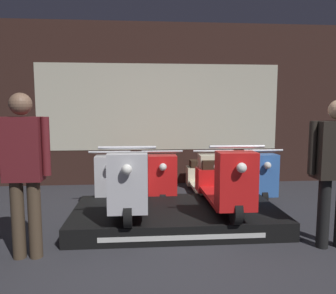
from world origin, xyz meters
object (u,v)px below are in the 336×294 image
Objects in this scene: scooter_backrow_0 at (114,179)px; scooter_backrow_1 at (160,178)px; person_left_browsing at (24,165)px; person_right_browsing at (336,161)px; scooter_backrow_3 at (250,177)px; scooter_display_left at (130,184)px; scooter_backrow_2 at (205,177)px; scooter_display_right at (223,182)px.

scooter_backrow_0 is 0.78m from scooter_backrow_1.
person_right_browsing is at bearing -0.00° from person_left_browsing.
scooter_backrow_1 is 2.85m from person_right_browsing.
scooter_display_left is at bearing -146.11° from scooter_backrow_3.
scooter_backrow_0 is at bearing 180.00° from scooter_backrow_1.
person_left_browsing is at bearing -136.43° from scooter_backrow_2.
scooter_display_right is 2.39m from person_left_browsing.
scooter_backrow_2 is at bearing 0.00° from scooter_backrow_0.
person_left_browsing is (-1.48, -2.15, 0.62)m from scooter_backrow_1.
scooter_backrow_2 is at bearing 0.00° from scooter_backrow_1.
scooter_display_right reaches higher than scooter_backrow_3.
person_left_browsing is at bearing -160.45° from scooter_display_right.
scooter_backrow_0 is 2.34m from person_left_browsing.
scooter_display_right is at bearing -41.68° from scooter_backrow_0.
scooter_display_right is 1.57m from scooter_backrow_1.
person_right_browsing is at bearing -19.49° from scooter_display_left.
scooter_display_right is at bearing -121.08° from scooter_backrow_3.
scooter_display_right is 1.00× the size of scooter_backrow_1.
scooter_backrow_3 is at bearing 0.00° from scooter_backrow_0.
scooter_display_right is 1.02× the size of person_left_browsing.
person_left_browsing is at bearing -107.91° from scooter_backrow_0.
scooter_display_right is 1.38m from scooter_backrow_2.
scooter_backrow_0 is 1.00× the size of scooter_backrow_1.
scooter_backrow_1 is 1.56m from scooter_backrow_3.
scooter_backrow_2 is at bearing 88.43° from scooter_display_right.
scooter_backrow_0 and scooter_backrow_1 have the same top height.
scooter_backrow_1 is 0.78m from scooter_backrow_2.
scooter_display_left is 1.00× the size of scooter_backrow_0.
scooter_display_left reaches higher than scooter_backrow_0.
scooter_display_left and scooter_display_right have the same top height.
person_right_browsing reaches higher than scooter_display_right.
scooter_backrow_3 is 2.25m from person_right_browsing.
person_right_browsing reaches higher than scooter_display_left.
scooter_backrow_3 is (2.35, 0.00, 0.00)m from scooter_backrow_0.
person_left_browsing is (-3.04, -2.15, 0.62)m from scooter_backrow_3.
person_left_browsing is at bearing -124.50° from scooter_backrow_1.
person_right_browsing is (1.02, -0.79, 0.39)m from scooter_display_right.
scooter_backrow_2 is at bearing 180.00° from scooter_backrow_3.
person_right_browsing is (3.25, -0.00, -0.00)m from person_left_browsing.
scooter_backrow_0 is at bearing 180.00° from scooter_backrow_2.
person_right_browsing is (2.55, -2.15, 0.62)m from scooter_backrow_0.
scooter_display_right is at bearing 19.55° from person_left_browsing.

